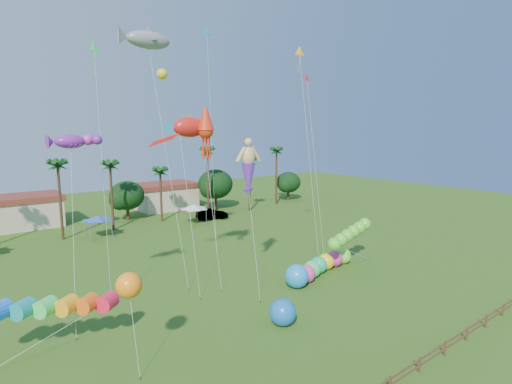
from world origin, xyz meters
TOP-DOWN VIEW (x-y plane):
  - ground at (0.00, 0.00)m, footprint 160.00×160.00m
  - tree_line at (3.57, 44.00)m, footprint 69.46×8.91m
  - buildings_row at (-3.09, 50.00)m, footprint 35.00×7.00m
  - tent_row at (-6.00, 36.33)m, footprint 31.00×4.00m
  - fence at (0.00, -6.00)m, footprint 36.12×0.12m
  - car_b at (12.08, 37.31)m, footprint 5.33×2.86m
  - spectator_b at (12.62, 11.62)m, footprint 1.11×1.03m
  - caterpillar_inflatable at (6.97, 8.99)m, footprint 10.82×3.99m
  - blue_ball at (-2.57, 3.45)m, footprint 2.02×2.02m
  - rainbow_tube at (-15.68, 8.90)m, footprint 8.96×5.14m
  - green_worm at (8.49, 8.25)m, footprint 10.48×1.68m
  - orange_ball_kite at (-13.73, 4.02)m, footprint 1.71×1.71m
  - merman_kite at (0.13, 11.27)m, footprint 2.69×4.56m
  - fish_kite at (-3.29, 15.72)m, footprint 5.15×6.06m
  - shark_kite at (-4.89, 20.51)m, footprint 6.17×9.10m
  - squid_kite at (-2.06, 14.91)m, footprint 1.61×4.27m
  - lobster_kite at (-14.06, 13.74)m, footprint 4.06×4.64m
  - delta_kite_red at (12.14, 16.09)m, footprint 2.13×5.02m
  - delta_kite_yellow at (9.61, 14.76)m, footprint 1.58×4.82m
  - delta_kite_green at (-10.78, 17.85)m, footprint 1.56×3.85m
  - delta_kite_blue at (3.96, 24.37)m, footprint 2.32×4.15m

SIDE VIEW (x-z plane):
  - ground at x=0.00m, z-range 0.00..0.00m
  - fence at x=0.00m, z-range 0.11..1.11m
  - car_b at x=12.08m, z-range 0.00..1.67m
  - spectator_b at x=12.62m, z-range 0.00..1.84m
  - caterpillar_inflatable at x=6.97m, z-range -0.18..2.03m
  - blue_ball at x=-2.57m, z-range 0.00..2.02m
  - buildings_row at x=-3.09m, z-range 0.00..4.00m
  - tent_row at x=-6.00m, z-range 2.45..3.05m
  - rainbow_tube at x=-15.68m, z-range 1.16..4.65m
  - green_worm at x=8.49m, z-range 1.18..5.13m
  - tree_line at x=3.57m, z-range -1.22..9.78m
  - orange_ball_kite at x=-13.73m, z-range 2.47..8.92m
  - merman_kite at x=0.13m, z-range 4.19..17.45m
  - lobster_kite at x=-14.06m, z-range 6.42..20.71m
  - squid_kite at x=-2.06m, z-range 6.01..22.53m
  - fish_kite at x=-3.29m, z-range 6.80..22.46m
  - delta_kite_red at x=12.14m, z-range 9.27..30.02m
  - delta_kite_green at x=-10.78m, z-range 9.86..31.52m
  - delta_kite_yellow at x=9.61m, z-range 10.59..33.85m
  - shark_kite at x=-4.89m, z-range 10.92..34.86m
  - delta_kite_blue at x=3.96m, z-range 12.03..38.26m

